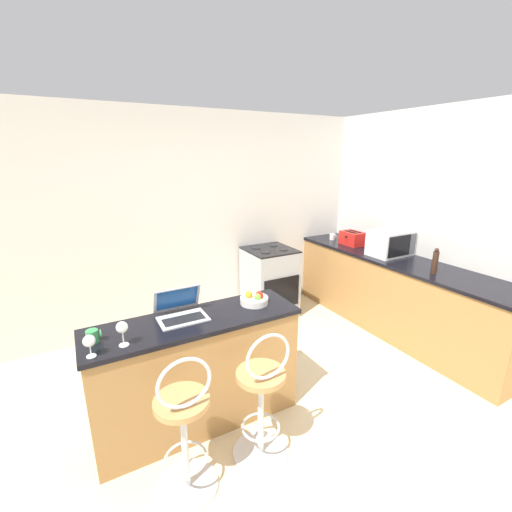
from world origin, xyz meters
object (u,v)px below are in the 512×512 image
stove_range (270,282)px  wine_glass_short (122,328)px  bar_stool_far (262,399)px  fruit_bowl (254,299)px  bar_stool_near (184,429)px  pepper_mill (435,262)px  mug_white (332,237)px  wine_glass_tall (89,342)px  mug_red (373,243)px  toaster (352,238)px  microwave (391,243)px  laptop (180,310)px  mug_green (93,336)px

stove_range → wine_glass_short: bearing=-142.4°
bar_stool_far → fruit_bowl: (0.25, 0.56, 0.47)m
bar_stool_near → bar_stool_far: same height
bar_stool_near → pepper_mill: bearing=6.8°
mug_white → stove_range: bearing=-179.6°
pepper_mill → wine_glass_tall: 3.19m
bar_stool_near → mug_white: (2.83, 1.96, 0.48)m
bar_stool_near → mug_red: 3.40m
wine_glass_short → toaster: bearing=21.3°
bar_stool_far → bar_stool_near: bearing=180.0°
bar_stool_near → mug_red: bar_stool_near is taller
wine_glass_short → mug_red: wine_glass_short is taller
microwave → toaster: (-0.05, 0.59, -0.06)m
fruit_bowl → mug_red: 2.42m
wine_glass_tall → pepper_mill: bearing=-0.6°
microwave → wine_glass_tall: size_ratio=3.56×
microwave → stove_range: bearing=140.5°
bar_stool_near → laptop: size_ratio=2.86×
wine_glass_tall → mug_red: wine_glass_tall is taller
microwave → wine_glass_short: (-3.15, -0.62, -0.03)m
fruit_bowl → pepper_mill: bearing=-6.8°
laptop → mug_green: size_ratio=3.78×
bar_stool_far → pepper_mill: (2.21, 0.33, 0.57)m
mug_white → mug_green: same height
toaster → pepper_mill: (-0.10, -1.28, 0.04)m
stove_range → microwave: bearing=-39.5°
laptop → pepper_mill: pepper_mill is taller
laptop → stove_range: bearing=40.1°
bar_stool_far → pepper_mill: 2.31m
stove_range → wine_glass_short: wine_glass_short is taller
laptop → mug_white: (2.63, 1.34, -0.01)m
fruit_bowl → mug_green: size_ratio=2.44×
toaster → stove_range: toaster is taller
fruit_bowl → wine_glass_short: bearing=-171.0°
bar_stool_near → mug_green: size_ratio=10.82×
bar_stool_near → fruit_bowl: size_ratio=4.43×
bar_stool_near → fruit_bowl: fruit_bowl is taller
bar_stool_near → stove_range: (1.77, 1.95, -0.02)m
laptop → toaster: laptop is taller
bar_stool_near → laptop: (0.19, 0.62, 0.49)m
pepper_mill → bar_stool_far: bearing=-171.5°
stove_range → fruit_bowl: size_ratio=4.02×
microwave → mug_red: size_ratio=5.61×
microwave → fruit_bowl: size_ratio=2.22×
bar_stool_near → laptop: laptop is taller
laptop → microwave: size_ratio=0.70×
toaster → pepper_mill: 1.28m
bar_stool_near → pepper_mill: pepper_mill is taller
mug_white → wine_glass_short: 3.45m
toaster → fruit_bowl: 2.32m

